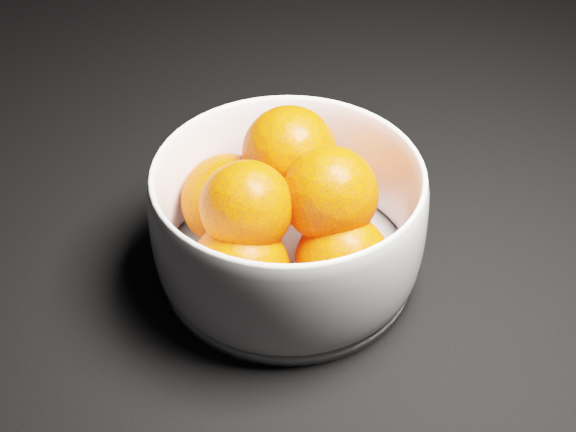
# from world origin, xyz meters

# --- Properties ---
(bowl) EXTENTS (0.19, 0.19, 0.09)m
(bowl) POSITION_xyz_m (0.25, 0.25, 0.05)
(bowl) COLOR white
(bowl) RESTS_ON ground
(orange_pile) EXTENTS (0.15, 0.15, 0.10)m
(orange_pile) POSITION_xyz_m (0.25, 0.25, 0.06)
(orange_pile) COLOR #FF4001
(orange_pile) RESTS_ON bowl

